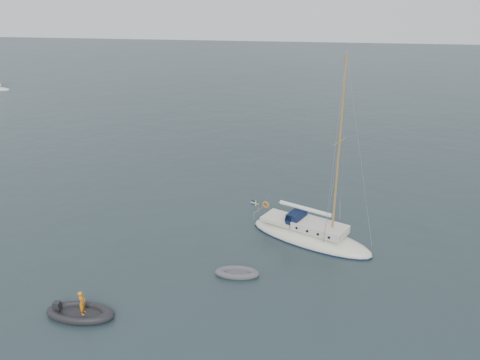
# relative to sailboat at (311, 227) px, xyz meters

# --- Properties ---
(ground) EXTENTS (300.00, 300.00, 0.00)m
(ground) POSITION_rel_sailboat_xyz_m (-2.28, -2.80, -1.03)
(ground) COLOR black
(ground) RESTS_ON ground
(sailboat) EXTENTS (9.57, 2.87, 13.62)m
(sailboat) POSITION_rel_sailboat_xyz_m (0.00, 0.00, 0.00)
(sailboat) COLOR beige
(sailboat) RESTS_ON ground
(dinghy) EXTENTS (2.79, 1.26, 0.40)m
(dinghy) POSITION_rel_sailboat_xyz_m (-4.31, -5.30, -0.86)
(dinghy) COLOR #505056
(dinghy) RESTS_ON ground
(rib) EXTENTS (3.87, 1.76, 1.60)m
(rib) POSITION_rel_sailboat_xyz_m (-12.01, -10.62, -0.78)
(rib) COLOR black
(rib) RESTS_ON ground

